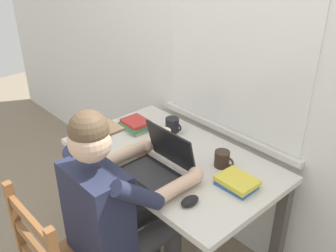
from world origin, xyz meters
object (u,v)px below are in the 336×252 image
Objects in this scene: seated_person at (116,207)px; coffee_mug_dark at (173,125)px; coffee_mug_white at (165,137)px; coffee_mug_spare at (222,159)px; laptop at (159,164)px; book_stack_main at (237,182)px; book_stack_side at (135,125)px; desk at (172,173)px; computer_mouse at (190,201)px; landscape_photo_print at (137,149)px.

coffee_mug_dark is at bearing 113.75° from seated_person.
coffee_mug_white is 0.96× the size of coffee_mug_spare.
seated_person is at bearing -107.67° from coffee_mug_spare.
book_stack_main is at bearing 30.79° from laptop.
seated_person reaches higher than coffee_mug_white.
laptop is at bearing -121.86° from coffee_mug_spare.
book_stack_side is (-0.81, -0.00, 0.01)m from book_stack_main.
coffee_mug_spare is (0.18, 0.29, -0.01)m from laptop.
coffee_mug_spare is (0.25, 0.13, 0.16)m from desk.
book_stack_side is (-0.65, -0.09, -0.01)m from coffee_mug_spare.
desk is 0.97× the size of seated_person.
coffee_mug_white is at bearing 149.58° from computer_mouse.
book_stack_main is at bearing 6.62° from desk.
book_stack_side is (-0.75, 0.26, 0.01)m from computer_mouse.
computer_mouse is at bearing -19.43° from book_stack_side.
coffee_mug_white is (-0.14, 0.07, 0.16)m from desk.
laptop reaches higher than coffee_mug_white.
seated_person is 0.44m from landscape_photo_print.
book_stack_main is (0.63, -0.15, -0.02)m from coffee_mug_dark.
coffee_mug_white is (-0.21, 0.23, -0.01)m from laptop.
desk is at bearing 33.21° from landscape_photo_print.
computer_mouse is 0.37m from coffee_mug_spare.
computer_mouse is 0.81× the size of coffee_mug_dark.
book_stack_side is 1.45× the size of landscape_photo_print.
seated_person reaches higher than landscape_photo_print.
seated_person is at bearing -45.60° from landscape_photo_print.
coffee_mug_dark is 0.65m from book_stack_main.
computer_mouse is 0.87× the size of coffee_mug_white.
book_stack_side is (-0.18, -0.16, -0.01)m from coffee_mug_dark.
computer_mouse is at bearing -36.63° from coffee_mug_dark.
laptop is 1.76× the size of book_stack_side.
laptop is 0.29m from computer_mouse.
coffee_mug_spare is 0.62× the size of book_stack_main.
coffee_mug_spare is at bearing 153.04° from book_stack_main.
book_stack_side is at bearing 133.91° from seated_person.
desk is 0.32m from coffee_mug_spare.
computer_mouse is (0.35, -0.22, 0.13)m from desk.
seated_person reaches higher than book_stack_side.
laptop is at bearing 90.06° from seated_person.
coffee_mug_white is 0.26m from book_stack_side.
coffee_mug_dark is (-0.28, 0.36, -0.01)m from laptop.
book_stack_side is at bearing -179.85° from book_stack_main.
book_stack_main is at bearing 54.32° from seated_person.
coffee_mug_spare is 0.50m from landscape_photo_print.
book_stack_main is (0.06, 0.27, 0.01)m from computer_mouse.
seated_person is at bearing -89.94° from laptop.
desk is at bearing 98.83° from seated_person.
desk is 12.01× the size of computer_mouse.
landscape_photo_print is (-0.19, -0.09, 0.12)m from desk.
desk is at bearing -43.54° from coffee_mug_dark.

